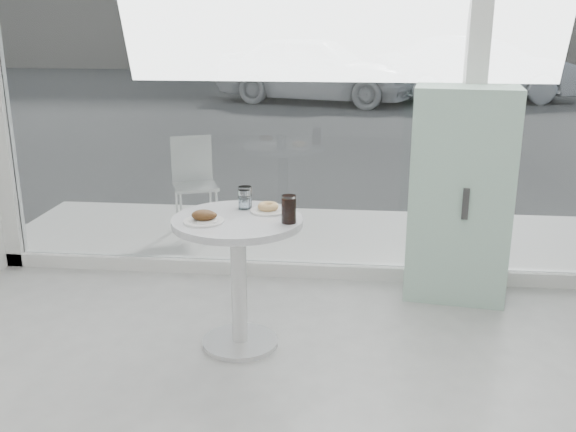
# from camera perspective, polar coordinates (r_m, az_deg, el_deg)

# --- Properties ---
(storefront) EXTENTS (5.00, 0.14, 3.00)m
(storefront) POSITION_cam_1_polar(r_m,az_deg,el_deg) (4.40, 5.56, 15.68)
(storefront) COLOR white
(storefront) RESTS_ON ground
(main_table) EXTENTS (0.72, 0.72, 0.77)m
(main_table) POSITION_cam_1_polar(r_m,az_deg,el_deg) (3.59, -4.44, -3.51)
(main_table) COLOR silver
(main_table) RESTS_ON ground
(patio_deck) EXTENTS (5.60, 1.60, 0.05)m
(patio_deck) POSITION_cam_1_polar(r_m,az_deg,el_deg) (5.50, 4.41, -1.98)
(patio_deck) COLOR white
(patio_deck) RESTS_ON ground
(street) EXTENTS (40.00, 24.00, 0.00)m
(street) POSITION_cam_1_polar(r_m,az_deg,el_deg) (17.50, 5.75, 10.88)
(street) COLOR #3A3A3A
(street) RESTS_ON ground
(mint_cabinet) EXTENTS (0.70, 0.52, 1.41)m
(mint_cabinet) POSITION_cam_1_polar(r_m,az_deg,el_deg) (4.38, 15.05, 1.85)
(mint_cabinet) COLOR #A5D3BA
(mint_cabinet) RESTS_ON ground
(patio_chair) EXTENTS (0.46, 0.46, 0.82)m
(patio_chair) POSITION_cam_1_polar(r_m,az_deg,el_deg) (5.56, -8.33, 3.36)
(patio_chair) COLOR silver
(patio_chair) RESTS_ON patio_deck
(car_white) EXTENTS (4.86, 3.05, 1.54)m
(car_white) POSITION_cam_1_polar(r_m,az_deg,el_deg) (15.10, 2.48, 12.95)
(car_white) COLOR white
(car_white) RESTS_ON street
(car_silver) EXTENTS (4.73, 2.41, 1.49)m
(car_silver) POSITION_cam_1_polar(r_m,az_deg,el_deg) (15.81, 16.33, 12.39)
(car_silver) COLOR #AEB0B6
(car_silver) RESTS_ON street
(plate_fritter) EXTENTS (0.22, 0.22, 0.07)m
(plate_fritter) POSITION_cam_1_polar(r_m,az_deg,el_deg) (3.45, -7.44, -0.14)
(plate_fritter) COLOR white
(plate_fritter) RESTS_ON main_table
(plate_donut) EXTENTS (0.20, 0.20, 0.05)m
(plate_donut) POSITION_cam_1_polar(r_m,az_deg,el_deg) (3.61, -1.78, 0.67)
(plate_donut) COLOR white
(plate_donut) RESTS_ON main_table
(water_tumbler_a) EXTENTS (0.07, 0.07, 0.11)m
(water_tumbler_a) POSITION_cam_1_polar(r_m,az_deg,el_deg) (3.67, -3.91, 1.38)
(water_tumbler_a) COLOR white
(water_tumbler_a) RESTS_ON main_table
(water_tumbler_b) EXTENTS (0.08, 0.08, 0.12)m
(water_tumbler_b) POSITION_cam_1_polar(r_m,az_deg,el_deg) (3.69, -3.83, 1.58)
(water_tumbler_b) COLOR white
(water_tumbler_b) RESTS_ON main_table
(cola_glass) EXTENTS (0.08, 0.08, 0.15)m
(cola_glass) POSITION_cam_1_polar(r_m,az_deg,el_deg) (3.40, 0.07, 0.57)
(cola_glass) COLOR white
(cola_glass) RESTS_ON main_table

